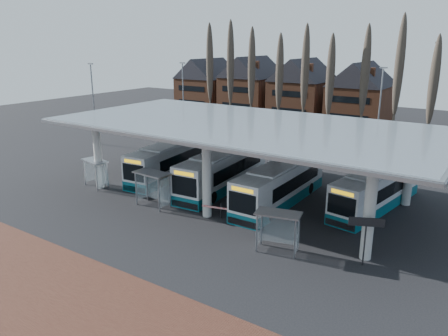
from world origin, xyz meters
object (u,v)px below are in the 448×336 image
Objects in this scene: shelter_2 at (279,222)px; shelter_1 at (154,181)px; shelter_0 at (97,167)px; bus_2 at (281,184)px; bus_3 at (377,189)px; bus_1 at (224,170)px; bus_0 at (173,160)px.

shelter_1 is at bearing 159.51° from shelter_2.
shelter_0 is at bearing 177.76° from shelter_1.
bus_3 is at bearing 25.63° from bus_2.
bus_2 is (6.05, -0.66, -0.06)m from bus_1.
bus_2 reaches higher than shelter_1.
shelter_2 is (11.90, -1.48, -0.15)m from shelter_1.
bus_3 is 4.02× the size of shelter_0.
bus_3 is at bearing 0.47° from bus_0.
bus_1 is 4.05× the size of shelter_1.
shelter_2 is at bearing -34.96° from bus_0.
bus_0 is at bearing 175.36° from bus_2.
bus_2 is 10.29m from shelter_1.
shelter_2 is at bearing -96.53° from bus_3.
shelter_0 is at bearing -149.59° from bus_3.
bus_3 is at bearing 7.22° from bus_1.
shelter_2 is at bearing -45.01° from bus_1.
bus_2 is (12.33, -0.96, -0.01)m from bus_0.
shelter_2 is (16.10, -8.72, 0.33)m from bus_0.
bus_0 reaches higher than bus_2.
bus_1 is 1.05× the size of bus_2.
shelter_1 is at bearing 7.28° from shelter_0.
bus_0 is 3.94× the size of shelter_1.
bus_1 is (6.28, -0.29, 0.05)m from bus_0.
shelter_0 is (-22.61, -8.89, 0.31)m from bus_3.
bus_2 is 8.63m from shelter_2.
shelter_0 is 0.95× the size of shelter_2.
bus_2 reaches higher than bus_3.
bus_3 is 3.77× the size of shelter_1.
bus_1 is 4.33× the size of shelter_0.
bus_0 reaches higher than bus_3.
bus_0 is 12.37m from bus_2.
bus_1 reaches higher than bus_2.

